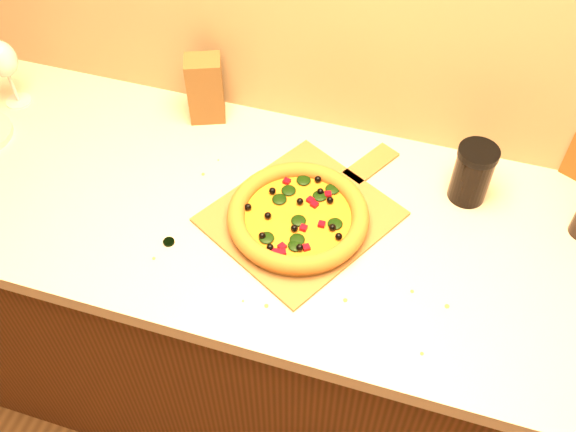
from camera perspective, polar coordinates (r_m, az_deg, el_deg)
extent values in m
cube|color=#48290F|center=(1.80, 3.43, -10.51)|extent=(2.80, 0.65, 0.86)
cube|color=beige|center=(1.43, 4.26, -1.48)|extent=(2.84, 0.68, 0.04)
cube|color=brown|center=(1.42, 1.12, -0.06)|extent=(0.46, 0.48, 0.01)
cube|color=brown|center=(1.55, 7.39, 4.62)|extent=(0.12, 0.15, 0.01)
cylinder|color=#AC772B|center=(1.40, 0.89, -0.36)|extent=(0.29, 0.29, 0.01)
cylinder|color=yellow|center=(1.39, 0.90, -0.07)|extent=(0.24, 0.24, 0.01)
torus|color=#95551B|center=(1.39, 0.90, 0.10)|extent=(0.31, 0.31, 0.04)
ellipsoid|color=black|center=(1.40, 3.02, 0.52)|extent=(0.03, 0.03, 0.01)
sphere|color=black|center=(1.38, -0.77, 0.02)|extent=(0.02, 0.02, 0.02)
cube|color=#990515|center=(1.36, 1.09, -1.44)|extent=(0.02, 0.02, 0.01)
cylinder|color=black|center=(1.40, -10.55, -2.27)|extent=(0.03, 0.03, 0.01)
cylinder|color=silver|center=(1.85, -22.81, 9.41)|extent=(0.07, 0.07, 0.00)
cylinder|color=silver|center=(1.82, -23.21, 10.43)|extent=(0.01, 0.01, 0.08)
ellipsoid|color=silver|center=(1.77, -24.10, 12.63)|extent=(0.07, 0.07, 0.10)
cube|color=brown|center=(1.62, -7.36, 11.15)|extent=(0.11, 0.10, 0.17)
cylinder|color=black|center=(1.48, 16.00, 3.42)|extent=(0.08, 0.08, 0.13)
cylinder|color=black|center=(1.43, 16.61, 5.40)|extent=(0.09, 0.09, 0.02)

